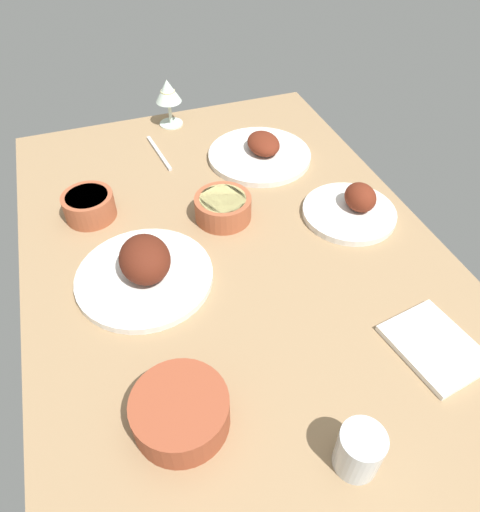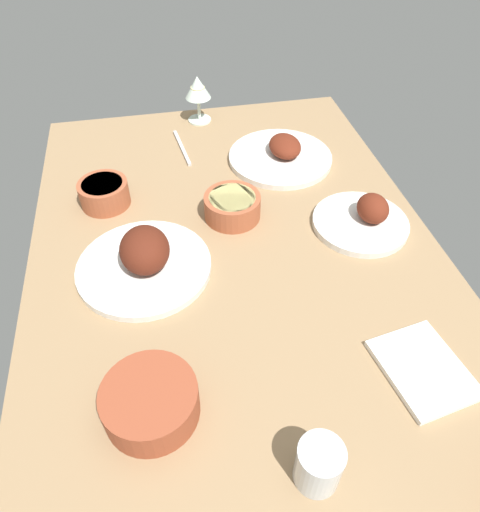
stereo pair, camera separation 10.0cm
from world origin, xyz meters
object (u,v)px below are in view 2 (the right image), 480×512
(bowl_pasta, at_px, (104,193))
(plate_far_side, at_px, (144,259))
(bowl_onions, at_px, (150,401))
(plate_near_viewer, at_px, (281,155))
(water_tumbler, at_px, (319,465))
(plate_center_main, at_px, (364,218))
(fork_loose, at_px, (182,148))
(wine_glass, at_px, (199,90))
(bowl_potatoes, at_px, (232,206))
(folded_napkin, at_px, (423,369))

(bowl_pasta, bearing_deg, plate_far_side, -161.37)
(plate_far_side, relative_size, bowl_onions, 1.82)
(plate_far_side, xyz_separation_m, plate_near_viewer, (0.35, -0.39, -0.01))
(plate_far_side, relative_size, water_tumbler, 3.40)
(bowl_onions, xyz_separation_m, water_tumbler, (-0.15, -0.23, 0.01))
(bowl_onions, relative_size, water_tumbler, 1.87)
(plate_center_main, distance_m, water_tumbler, 0.59)
(plate_far_side, distance_m, fork_loose, 0.48)
(bowl_pasta, distance_m, wine_glass, 0.47)
(plate_far_side, distance_m, bowl_pasta, 0.26)
(plate_near_viewer, xyz_separation_m, bowl_potatoes, (-0.21, 0.18, 0.01))
(plate_near_viewer, height_order, folded_napkin, plate_near_viewer)
(plate_center_main, relative_size, fork_loose, 1.21)
(bowl_pasta, xyz_separation_m, fork_loose, (0.21, -0.21, -0.03))
(water_tumbler, bearing_deg, folded_napkin, -60.88)
(bowl_potatoes, height_order, folded_napkin, bowl_potatoes)
(bowl_potatoes, height_order, fork_loose, bowl_potatoes)
(plate_center_main, relative_size, bowl_onions, 1.42)
(bowl_potatoes, xyz_separation_m, folded_napkin, (-0.48, -0.25, -0.03))
(bowl_pasta, relative_size, fork_loose, 0.65)
(plate_far_side, distance_m, plate_near_viewer, 0.52)
(bowl_onions, bearing_deg, plate_center_main, -54.14)
(bowl_potatoes, distance_m, fork_loose, 0.33)
(plate_center_main, xyz_separation_m, fork_loose, (0.41, 0.38, -0.02))
(wine_glass, bearing_deg, bowl_potatoes, -178.86)
(bowl_onions, distance_m, bowl_pasta, 0.58)
(wine_glass, relative_size, fork_loose, 0.76)
(water_tumbler, bearing_deg, bowl_potatoes, 0.81)
(bowl_onions, height_order, water_tumbler, water_tumbler)
(plate_far_side, relative_size, bowl_potatoes, 2.13)
(plate_far_side, xyz_separation_m, water_tumbler, (-0.48, -0.22, 0.01))
(bowl_potatoes, xyz_separation_m, wine_glass, (0.47, 0.01, 0.07))
(plate_far_side, xyz_separation_m, bowl_onions, (-0.33, 0.01, 0.00))
(plate_center_main, xyz_separation_m, bowl_onions, (-0.37, 0.51, 0.01))
(bowl_potatoes, bearing_deg, folded_napkin, -152.76)
(wine_glass, bearing_deg, plate_far_side, 161.52)
(plate_far_side, height_order, folded_napkin, plate_far_side)
(bowl_potatoes, xyz_separation_m, fork_loose, (0.32, 0.08, -0.03))
(water_tumbler, height_order, fork_loose, water_tumbler)
(plate_near_viewer, height_order, wine_glass, wine_glass)
(plate_far_side, xyz_separation_m, plate_center_main, (0.04, -0.51, -0.01))
(fork_loose, bearing_deg, plate_center_main, 35.46)
(plate_near_viewer, relative_size, folded_napkin, 1.69)
(bowl_pasta, bearing_deg, bowl_onions, -172.61)
(bowl_potatoes, bearing_deg, bowl_onions, 154.54)
(plate_far_side, distance_m, plate_center_main, 0.51)
(plate_center_main, xyz_separation_m, water_tumbler, (-0.52, 0.28, 0.02))
(plate_far_side, relative_size, fork_loose, 1.55)
(bowl_potatoes, xyz_separation_m, water_tumbler, (-0.61, -0.01, 0.01))
(bowl_onions, height_order, folded_napkin, bowl_onions)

